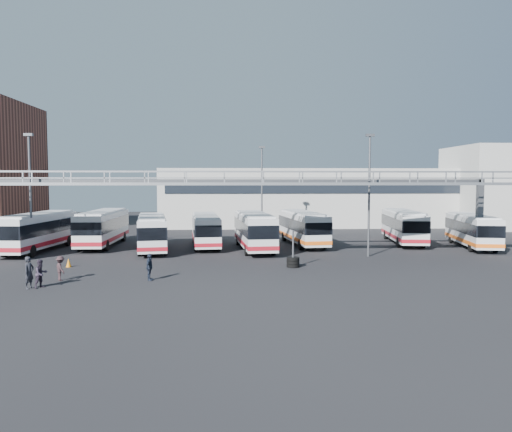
{
  "coord_description": "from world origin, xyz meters",
  "views": [
    {
      "loc": [
        0.45,
        -33.94,
        6.31
      ],
      "look_at": [
        2.51,
        6.0,
        3.51
      ],
      "focal_mm": 35.0,
      "sensor_mm": 36.0,
      "label": 1
    }
  ],
  "objects_px": {
    "cone_right": "(69,263)",
    "tire_stack": "(293,261)",
    "bus_4": "(206,229)",
    "bus_2": "(103,227)",
    "pedestrian_c": "(60,268)",
    "bus_3": "(152,231)",
    "light_pole_mid": "(369,188)",
    "light_pole_back": "(262,186)",
    "bus_9": "(472,229)",
    "pedestrian_b": "(41,274)",
    "pedestrian_a": "(29,273)",
    "light_pole_left": "(30,188)",
    "bus_5": "(254,230)",
    "pedestrian_d": "(149,267)",
    "bus_8": "(403,225)",
    "bus_6": "(303,227)",
    "bus_1": "(38,230)"
  },
  "relations": [
    {
      "from": "bus_5",
      "to": "tire_stack",
      "type": "height_order",
      "value": "bus_5"
    },
    {
      "from": "light_pole_mid",
      "to": "bus_4",
      "type": "height_order",
      "value": "light_pole_mid"
    },
    {
      "from": "bus_2",
      "to": "tire_stack",
      "type": "height_order",
      "value": "bus_2"
    },
    {
      "from": "light_pole_back",
      "to": "bus_5",
      "type": "relative_size",
      "value": 0.9
    },
    {
      "from": "bus_2",
      "to": "pedestrian_c",
      "type": "height_order",
      "value": "bus_2"
    },
    {
      "from": "pedestrian_c",
      "to": "pedestrian_d",
      "type": "bearing_deg",
      "value": -128.68
    },
    {
      "from": "bus_4",
      "to": "tire_stack",
      "type": "bearing_deg",
      "value": -65.17
    },
    {
      "from": "pedestrian_d",
      "to": "bus_2",
      "type": "bearing_deg",
      "value": 31.6
    },
    {
      "from": "cone_right",
      "to": "tire_stack",
      "type": "bearing_deg",
      "value": -3.31
    },
    {
      "from": "bus_9",
      "to": "pedestrian_d",
      "type": "distance_m",
      "value": 31.63
    },
    {
      "from": "bus_1",
      "to": "pedestrian_d",
      "type": "relative_size",
      "value": 6.7
    },
    {
      "from": "light_pole_mid",
      "to": "tire_stack",
      "type": "bearing_deg",
      "value": -144.82
    },
    {
      "from": "bus_3",
      "to": "light_pole_mid",
      "type": "bearing_deg",
      "value": -22.74
    },
    {
      "from": "pedestrian_b",
      "to": "light_pole_left",
      "type": "bearing_deg",
      "value": 56.46
    },
    {
      "from": "pedestrian_b",
      "to": "cone_right",
      "type": "relative_size",
      "value": 2.69
    },
    {
      "from": "bus_9",
      "to": "pedestrian_a",
      "type": "xyz_separation_m",
      "value": [
        -34.8,
        -16.51,
        -0.78
      ]
    },
    {
      "from": "bus_3",
      "to": "bus_6",
      "type": "height_order",
      "value": "bus_6"
    },
    {
      "from": "tire_stack",
      "to": "bus_2",
      "type": "bearing_deg",
      "value": 142.79
    },
    {
      "from": "pedestrian_c",
      "to": "cone_right",
      "type": "xyz_separation_m",
      "value": [
        -1.12,
        5.1,
        -0.47
      ]
    },
    {
      "from": "light_pole_left",
      "to": "light_pole_mid",
      "type": "distance_m",
      "value": 28.02
    },
    {
      "from": "tire_stack",
      "to": "light_pole_mid",
      "type": "bearing_deg",
      "value": 35.18
    },
    {
      "from": "light_pole_left",
      "to": "tire_stack",
      "type": "distance_m",
      "value": 22.47
    },
    {
      "from": "bus_9",
      "to": "bus_3",
      "type": "bearing_deg",
      "value": -169.12
    },
    {
      "from": "cone_right",
      "to": "tire_stack",
      "type": "distance_m",
      "value": 16.52
    },
    {
      "from": "light_pole_back",
      "to": "tire_stack",
      "type": "bearing_deg",
      "value": -87.03
    },
    {
      "from": "bus_2",
      "to": "pedestrian_b",
      "type": "relative_size",
      "value": 6.7
    },
    {
      "from": "bus_2",
      "to": "bus_5",
      "type": "xyz_separation_m",
      "value": [
        14.56,
        -3.41,
        -0.03
      ]
    },
    {
      "from": "light_pole_left",
      "to": "bus_5",
      "type": "height_order",
      "value": "light_pole_left"
    },
    {
      "from": "pedestrian_a",
      "to": "pedestrian_b",
      "type": "distance_m",
      "value": 0.64
    },
    {
      "from": "light_pole_back",
      "to": "bus_4",
      "type": "height_order",
      "value": "light_pole_back"
    },
    {
      "from": "pedestrian_a",
      "to": "pedestrian_d",
      "type": "height_order",
      "value": "pedestrian_a"
    },
    {
      "from": "bus_8",
      "to": "pedestrian_b",
      "type": "distance_m",
      "value": 34.94
    },
    {
      "from": "pedestrian_b",
      "to": "pedestrian_d",
      "type": "bearing_deg",
      "value": -39.69
    },
    {
      "from": "bus_1",
      "to": "pedestrian_a",
      "type": "height_order",
      "value": "bus_1"
    },
    {
      "from": "light_pole_left",
      "to": "bus_8",
      "type": "distance_m",
      "value": 35.07
    },
    {
      "from": "bus_3",
      "to": "bus_2",
      "type": "bearing_deg",
      "value": 137.9
    },
    {
      "from": "bus_2",
      "to": "bus_8",
      "type": "height_order",
      "value": "bus_2"
    },
    {
      "from": "pedestrian_a",
      "to": "bus_6",
      "type": "bearing_deg",
      "value": -25.01
    },
    {
      "from": "bus_1",
      "to": "bus_2",
      "type": "height_order",
      "value": "bus_2"
    },
    {
      "from": "bus_3",
      "to": "cone_right",
      "type": "height_order",
      "value": "bus_3"
    },
    {
      "from": "bus_4",
      "to": "light_pole_mid",
      "type": "bearing_deg",
      "value": -32.17
    },
    {
      "from": "bus_1",
      "to": "pedestrian_c",
      "type": "height_order",
      "value": "bus_1"
    },
    {
      "from": "bus_9",
      "to": "pedestrian_b",
      "type": "xyz_separation_m",
      "value": [
        -34.2,
        -16.31,
        -0.89
      ]
    },
    {
      "from": "bus_9",
      "to": "cone_right",
      "type": "bearing_deg",
      "value": -155.64
    },
    {
      "from": "light_pole_mid",
      "to": "light_pole_back",
      "type": "distance_m",
      "value": 17.0
    },
    {
      "from": "light_pole_mid",
      "to": "light_pole_back",
      "type": "bearing_deg",
      "value": 118.07
    },
    {
      "from": "bus_6",
      "to": "bus_1",
      "type": "bearing_deg",
      "value": -179.43
    },
    {
      "from": "pedestrian_c",
      "to": "light_pole_back",
      "type": "bearing_deg",
      "value": -67.05
    },
    {
      "from": "pedestrian_d",
      "to": "bus_3",
      "type": "bearing_deg",
      "value": 17.05
    },
    {
      "from": "light_pole_left",
      "to": "pedestrian_b",
      "type": "relative_size",
      "value": 6.02
    }
  ]
}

